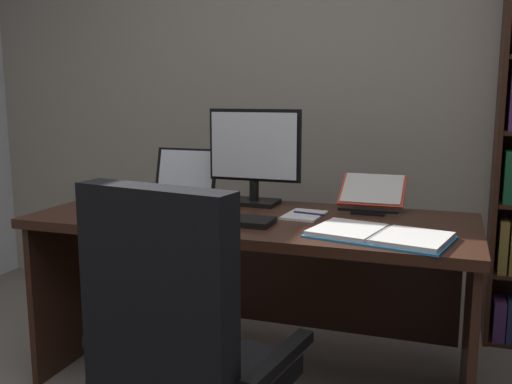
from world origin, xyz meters
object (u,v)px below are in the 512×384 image
object	(u,v)px
desk	(259,257)
computer_mouse	(156,212)
laptop	(178,189)
reading_stand_with_book	(372,193)
monitor	(254,157)
keyboard	(222,219)
pen	(309,213)
open_binder	(379,235)
notepad	(304,215)
office_chair	(183,374)

from	to	relation	value
desk	computer_mouse	size ratio (longest dim) A/B	17.73
laptop	reading_stand_with_book	size ratio (longest dim) A/B	1.16
monitor	keyboard	size ratio (longest dim) A/B	1.05
laptop	pen	distance (m)	0.73
pen	open_binder	bearing A→B (deg)	-39.62
reading_stand_with_book	notepad	bearing A→B (deg)	-136.42
laptop	notepad	bearing A→B (deg)	-15.08
reading_stand_with_book	notepad	distance (m)	0.35
office_chair	open_binder	distance (m)	0.84
notepad	pen	world-z (taller)	pen
laptop	reading_stand_with_book	distance (m)	0.94
open_binder	notepad	distance (m)	0.44
notepad	laptop	bearing A→B (deg)	164.92
office_chair	notepad	world-z (taller)	office_chair
office_chair	laptop	distance (m)	1.23
pen	keyboard	bearing A→B (deg)	-144.53
computer_mouse	reading_stand_with_book	world-z (taller)	reading_stand_with_book
desk	pen	size ratio (longest dim) A/B	13.17
office_chair	reading_stand_with_book	size ratio (longest dim) A/B	3.61
office_chair	open_binder	world-z (taller)	office_chair
desk	open_binder	size ratio (longest dim) A/B	3.42
monitor	reading_stand_with_book	distance (m)	0.56
office_chair	computer_mouse	xyz separation A→B (m)	(-0.43, 0.64, 0.34)
keyboard	open_binder	size ratio (longest dim) A/B	0.78
laptop	computer_mouse	distance (m)	0.42
desk	monitor	bearing A→B (deg)	114.84
laptop	computer_mouse	xyz separation A→B (m)	(0.10, -0.40, -0.03)
keyboard	notepad	bearing A→B (deg)	37.31
reading_stand_with_book	notepad	size ratio (longest dim) A/B	1.35
desk	laptop	distance (m)	0.57
desk	office_chair	world-z (taller)	office_chair
desk	laptop	world-z (taller)	laptop
open_binder	laptop	bearing A→B (deg)	168.51
desk	pen	distance (m)	0.31
office_chair	pen	bearing A→B (deg)	88.14
keyboard	computer_mouse	bearing A→B (deg)	180.00
open_binder	office_chair	bearing A→B (deg)	-117.96
monitor	laptop	size ratio (longest dim) A/B	1.35
open_binder	keyboard	bearing A→B (deg)	-172.27
reading_stand_with_book	desk	bearing A→B (deg)	-153.73
desk	computer_mouse	bearing A→B (deg)	-148.79
pen	desk	bearing A→B (deg)	177.33
notepad	pen	bearing A→B (deg)	0.00
computer_mouse	notepad	bearing A→B (deg)	20.44
keyboard	open_binder	distance (m)	0.63
monitor	keyboard	world-z (taller)	monitor
monitor	computer_mouse	xyz separation A→B (m)	(-0.30, -0.40, -0.20)
keyboard	notepad	size ratio (longest dim) A/B	2.00
computer_mouse	pen	distance (m)	0.65
reading_stand_with_book	pen	bearing A→B (deg)	-134.01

